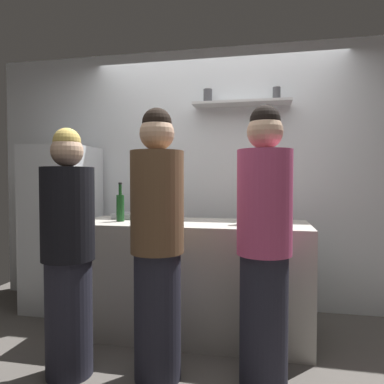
# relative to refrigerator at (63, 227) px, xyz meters

# --- Properties ---
(ground_plane) EXTENTS (5.28, 5.28, 0.00)m
(ground_plane) POSITION_rel_refrigerator_xyz_m (1.50, -0.85, -0.80)
(ground_plane) COLOR #59544F
(back_wall_assembly) EXTENTS (4.80, 0.32, 2.60)m
(back_wall_assembly) POSITION_rel_refrigerator_xyz_m (1.50, 0.40, 0.50)
(back_wall_assembly) COLOR white
(back_wall_assembly) RESTS_ON ground
(refrigerator) EXTENTS (0.60, 0.63, 1.61)m
(refrigerator) POSITION_rel_refrigerator_xyz_m (0.00, 0.00, 0.00)
(refrigerator) COLOR silver
(refrigerator) RESTS_ON ground
(counter) EXTENTS (1.89, 0.69, 0.93)m
(counter) POSITION_rel_refrigerator_xyz_m (1.39, -0.34, -0.34)
(counter) COLOR #B7B2A8
(counter) RESTS_ON ground
(baking_pan) EXTENTS (0.34, 0.24, 0.05)m
(baking_pan) POSITION_rel_refrigerator_xyz_m (0.83, -0.18, 0.15)
(baking_pan) COLOR gray
(baking_pan) RESTS_ON counter
(utensil_holder) EXTENTS (0.11, 0.11, 0.22)m
(utensil_holder) POSITION_rel_refrigerator_xyz_m (1.26, -0.32, 0.18)
(utensil_holder) COLOR #B2B2B7
(utensil_holder) RESTS_ON counter
(wine_bottle_amber_glass) EXTENTS (0.07, 0.07, 0.32)m
(wine_bottle_amber_glass) POSITION_rel_refrigerator_xyz_m (1.09, -0.59, 0.24)
(wine_bottle_amber_glass) COLOR #472814
(wine_bottle_amber_glass) RESTS_ON counter
(wine_bottle_green_glass) EXTENTS (0.07, 0.07, 0.33)m
(wine_bottle_green_glass) POSITION_rel_refrigerator_xyz_m (0.79, -0.41, 0.25)
(wine_bottle_green_glass) COLOR #19471E
(wine_bottle_green_glass) RESTS_ON counter
(wine_bottle_pale_glass) EXTENTS (0.07, 0.07, 0.35)m
(wine_bottle_pale_glass) POSITION_rel_refrigerator_xyz_m (1.11, -0.41, 0.26)
(wine_bottle_pale_glass) COLOR #B2BFB2
(wine_bottle_pale_glass) RESTS_ON counter
(water_bottle_plastic) EXTENTS (0.09, 0.09, 0.23)m
(water_bottle_plastic) POSITION_rel_refrigerator_xyz_m (1.82, -0.41, 0.23)
(water_bottle_plastic) COLOR silver
(water_bottle_plastic) RESTS_ON counter
(person_pink_top) EXTENTS (0.34, 0.34, 1.74)m
(person_pink_top) POSITION_rel_refrigerator_xyz_m (1.98, -0.97, 0.06)
(person_pink_top) COLOR #262633
(person_pink_top) RESTS_ON ground
(person_blonde) EXTENTS (0.34, 0.34, 1.62)m
(person_blonde) POSITION_rel_refrigerator_xyz_m (0.73, -1.12, -0.01)
(person_blonde) COLOR #262633
(person_blonde) RESTS_ON ground
(person_brown_jacket) EXTENTS (0.34, 0.34, 1.73)m
(person_brown_jacket) POSITION_rel_refrigerator_xyz_m (1.31, -1.04, 0.06)
(person_brown_jacket) COLOR #262633
(person_brown_jacket) RESTS_ON ground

